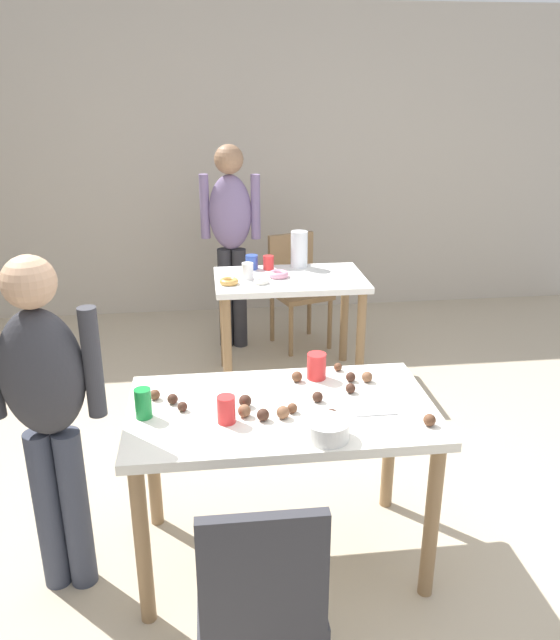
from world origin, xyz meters
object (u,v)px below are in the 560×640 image
dining_table_near (281,429)px  person_girl_near (47,404)px  dining_table_far (290,295)px  chair_near_table (261,594)px  soda_can (143,403)px  pitcher_far (299,249)px  chair_far_table (296,283)px  person_adult_far (231,229)px  mixing_bowl (327,430)px

dining_table_near → person_girl_near: person_girl_near is taller
dining_table_far → chair_near_table: 2.57m
soda_can → pitcher_far: (0.93, 2.06, 0.07)m
chair_far_table → person_girl_near: 2.86m
person_girl_near → chair_far_table: bearing=62.1°
person_adult_far → soda_can: size_ratio=12.84×
pitcher_far → dining_table_near: bearing=-100.6°
mixing_bowl → soda_can: 0.73m
person_girl_near → soda_can: 0.36m
person_girl_near → soda_can: bearing=5.0°
dining_table_near → dining_table_far: same height
dining_table_far → chair_near_table: (-0.44, -2.53, -0.13)m
person_girl_near → pitcher_far: person_girl_near is taller
chair_near_table → soda_can: size_ratio=7.13×
dining_table_far → person_adult_far: 0.81m
person_girl_near → pitcher_far: bearing=58.4°
person_girl_near → person_adult_far: person_adult_far is taller
pitcher_far → person_adult_far: bearing=139.1°
dining_table_near → dining_table_far: (0.28, 1.80, -0.02)m
mixing_bowl → chair_near_table: bearing=-122.1°
chair_near_table → mixing_bowl: chair_near_table is taller
chair_near_table → chair_far_table: same height
chair_near_table → person_adult_far: person_adult_far is taller
person_girl_near → mixing_bowl: person_girl_near is taller
chair_far_table → person_girl_near: size_ratio=0.61×
dining_table_far → person_girl_near: (-1.19, -1.85, 0.23)m
chair_near_table → person_girl_near: (-0.75, 0.68, 0.35)m
dining_table_near → person_girl_near: 0.93m
dining_table_far → chair_far_table: (0.15, 0.66, -0.13)m
dining_table_far → dining_table_near: bearing=-98.9°
dining_table_near → chair_near_table: chair_near_table is taller
dining_table_near → chair_near_table: bearing=-102.0°
soda_can → dining_table_far: bearing=65.4°
chair_far_table → soda_can: size_ratio=7.13×
chair_far_table → mixing_bowl: chair_far_table is taller
pitcher_far → chair_near_table: bearing=-101.0°
dining_table_near → chair_near_table: size_ratio=1.44×
pitcher_far → mixing_bowl: bearing=-96.0°
chair_near_table → soda_can: bearing=118.8°
dining_table_far → person_adult_far: person_adult_far is taller
soda_can → chair_near_table: bearing=-61.2°
person_adult_far → mixing_bowl: 2.72m
chair_near_table → person_adult_far: 3.21m
dining_table_far → chair_far_table: chair_far_table is taller
dining_table_far → chair_near_table: bearing=-99.8°
dining_table_far → person_girl_near: 2.21m
dining_table_far → soda_can: bearing=-114.6°
chair_far_table → mixing_bowl: 2.75m
chair_near_table → mixing_bowl: (0.29, 0.47, 0.29)m
dining_table_near → dining_table_far: 1.82m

